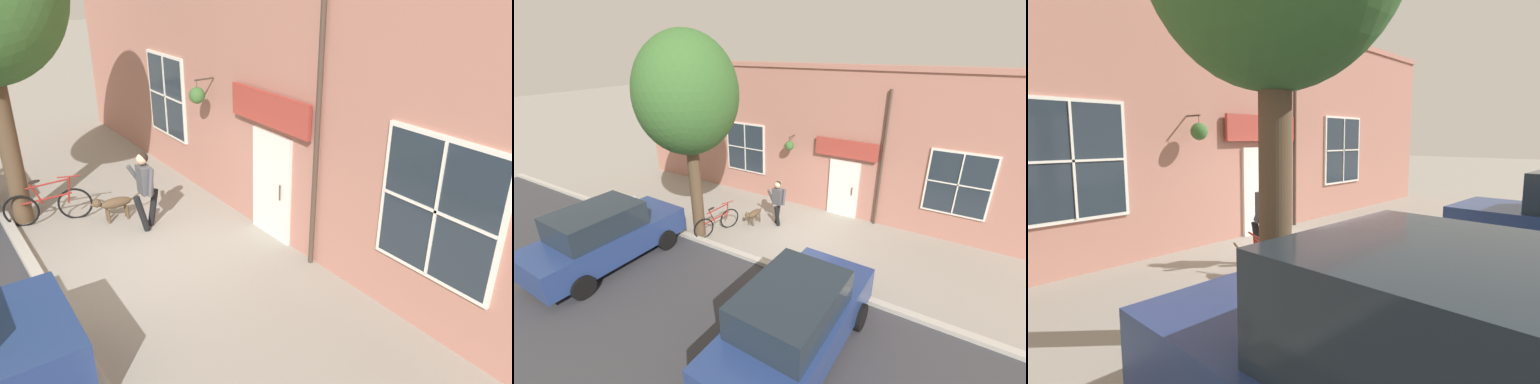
{
  "view_description": "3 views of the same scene",
  "coord_description": "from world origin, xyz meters",
  "views": [
    {
      "loc": [
        3.16,
        7.58,
        4.86
      ],
      "look_at": [
        -1.21,
        1.54,
        1.47
      ],
      "focal_mm": 35.0,
      "sensor_mm": 36.0,
      "label": 1
    },
    {
      "loc": [
        8.93,
        4.37,
        5.8
      ],
      "look_at": [
        0.1,
        -1.0,
        1.37
      ],
      "focal_mm": 24.0,
      "sensor_mm": 36.0,
      "label": 2
    },
    {
      "loc": [
        4.77,
        -6.04,
        2.32
      ],
      "look_at": [
        -1.25,
        0.58,
        1.11
      ],
      "focal_mm": 28.0,
      "sensor_mm": 36.0,
      "label": 3
    }
  ],
  "objects": [
    {
      "name": "ground_plane",
      "position": [
        0.0,
        0.0,
        0.0
      ],
      "size": [
        90.0,
        90.0,
        0.0
      ],
      "primitive_type": "plane",
      "color": "gray"
    },
    {
      "name": "storefront_facade",
      "position": [
        -2.34,
        0.02,
        2.63
      ],
      "size": [
        0.95,
        18.0,
        5.26
      ],
      "color": "#B27566",
      "rests_on": "ground_plane"
    },
    {
      "name": "pedestrian_walking",
      "position": [
        -0.31,
        -0.94,
        0.96
      ],
      "size": [
        0.6,
        0.56,
        1.62
      ],
      "color": "black",
      "rests_on": "ground_plane"
    },
    {
      "name": "dog_on_leash",
      "position": [
        0.12,
        -1.66,
        0.39
      ],
      "size": [
        1.06,
        0.29,
        0.6
      ],
      "color": "brown",
      "rests_on": "ground_plane"
    },
    {
      "name": "leaning_bicycle",
      "position": [
        1.22,
        -2.39,
        0.38
      ],
      "size": [
        1.67,
        0.59,
        1.0
      ],
      "color": "black",
      "rests_on": "ground_plane"
    }
  ]
}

